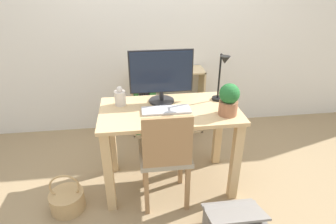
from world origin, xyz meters
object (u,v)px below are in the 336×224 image
Objects in this scene: desk_lamp at (222,74)px; chair at (165,154)px; potted_plant at (229,99)px; monitor at (161,74)px; keyboard at (166,110)px; vase at (120,97)px; basket at (67,200)px; bookshelf at (155,103)px.

chair is at bearing -147.63° from desk_lamp.
desk_lamp is at bearing 89.23° from potted_plant.
desk_lamp reaches higher than chair.
monitor reaches higher than keyboard.
vase is (-0.36, 0.16, 0.06)m from keyboard.
basket is (-0.48, -0.34, -0.74)m from vase.
basket is (-0.84, -0.18, -0.68)m from keyboard.
desk_lamp is 1.20× the size of basket.
vase is 0.20× the size of bookshelf.
monitor is at bearing 147.63° from potted_plant.
bookshelf is (0.00, 0.80, -0.63)m from monitor.
basket is at bearing -177.35° from potted_plant.
potted_plant is (0.48, -0.31, -0.11)m from monitor.
monitor reaches higher than basket.
basket is at bearing -175.95° from chair.
vase reaches higher than basket.
desk_lamp is (0.83, -0.06, 0.18)m from vase.
chair is (-0.03, -0.21, -0.28)m from keyboard.
monitor is 1.28m from basket.
basket is (-0.82, -0.37, -0.91)m from monitor.
bookshelf reaches higher than basket.
monitor is at bearing 94.97° from keyboard.
desk_lamp is 0.50× the size of bookshelf.
vase is at bearing 137.52° from chair.
desk_lamp reaches higher than basket.
bookshelf is (0.35, 0.82, -0.46)m from vase.
keyboard is 0.94× the size of desk_lamp.
keyboard is (0.02, -0.19, -0.24)m from monitor.
desk_lamp is (0.49, -0.08, 0.01)m from monitor.
keyboard is 0.54m from desk_lamp.
desk_lamp is at bearing 12.27° from basket.
monitor is 1.35× the size of keyboard.
potted_plant is 0.29× the size of chair.
keyboard is 0.35m from chair.
chair is (-0.02, -0.40, -0.51)m from monitor.
bookshelf is at bearing 89.74° from monitor.
monitor reaches higher than potted_plant.
keyboard is 0.44× the size of chair.
keyboard is 0.47× the size of bookshelf.
desk_lamp is at bearing -4.10° from vase.
keyboard reaches higher than bookshelf.
vase reaches higher than chair.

